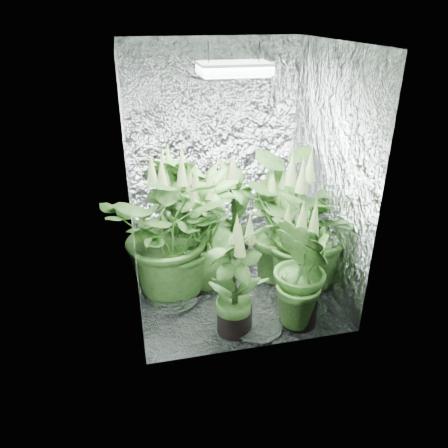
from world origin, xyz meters
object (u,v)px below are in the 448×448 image
Objects in this scene: plant_b at (233,214)px; plant_f at (235,282)px; plant_d at (179,217)px; plant_g at (302,273)px; grow_lamp at (234,69)px; plant_a at (172,231)px; plant_c at (274,229)px; plant_h at (204,232)px; circulation_fan at (290,252)px; plant_e at (306,227)px.

plant_f is (-0.23, -1.00, -0.06)m from plant_b.
plant_d is 1.22m from plant_g.
grow_lamp reaches higher than plant_b.
plant_c is at bearing 1.86° from plant_a.
plant_h is 0.92m from circulation_fan.
plant_d is at bearing 155.83° from plant_e.
plant_a is (-0.50, 0.04, -1.24)m from grow_lamp.
plant_c is at bearing -51.71° from plant_b.
plant_a is at bearing -176.91° from circulation_fan.
plant_h is (-0.10, 0.69, 0.07)m from plant_f.
grow_lamp reaches higher than plant_f.
grow_lamp is at bearing -4.82° from plant_a.
plant_e is 1.26× the size of plant_f.
plant_h is (0.18, -0.22, -0.06)m from plant_d.
plant_g is 0.90m from circulation_fan.
plant_f reaches higher than circulation_fan.
plant_a reaches higher than plant_c.
plant_d reaches higher than plant_f.
grow_lamp is at bearing -104.63° from plant_b.
circulation_fan is at bearing 19.18° from grow_lamp.
circulation_fan is (0.73, 0.79, -0.30)m from plant_f.
plant_b is 0.89× the size of plant_d.
plant_c reaches higher than circulation_fan.
plant_h is at bearing -50.96° from plant_d.
circulation_fan is at bearing -6.51° from plant_d.
plant_b is at bearing 43.60° from plant_h.
plant_e reaches higher than plant_f.
plant_h is (-0.33, -0.32, 0.01)m from plant_b.
plant_b is at bearing 151.78° from circulation_fan.
grow_lamp is 0.45× the size of plant_h.
plant_c is 0.85× the size of plant_d.
plant_g is at bearing -111.28° from circulation_fan.
plant_d is at bearing -169.70° from plant_b.
circulation_fan is (1.01, -0.12, -0.42)m from plant_d.
plant_g is (0.39, -0.60, -1.37)m from grow_lamp.
plant_h reaches higher than plant_g.
plant_e is at bearing -42.30° from plant_c.
plant_d is 1.09× the size of plant_h.
plant_g is at bearing -113.82° from plant_e.
grow_lamp is 0.48× the size of plant_c.
plant_h reaches higher than plant_b.
plant_h is 3.35× the size of circulation_fan.
plant_c is 0.30m from plant_e.
grow_lamp is 1.36m from plant_d.
circulation_fan is (0.50, -0.21, -0.36)m from plant_b.
plant_d is 1.22× the size of plant_g.
plant_d is at bearing 130.36° from plant_g.
plant_a reaches higher than plant_e.
plant_f is at bearing 178.15° from plant_g.
plant_e reaches higher than plant_g.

